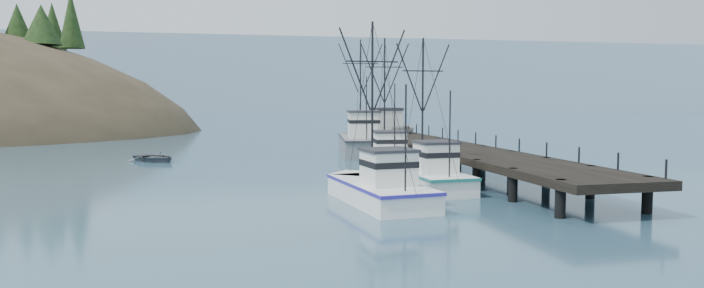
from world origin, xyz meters
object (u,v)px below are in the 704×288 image
motorboat (155,161)px  trawler_mid (378,189)px  pier (454,150)px  trawler_far (386,159)px  trawler_near (427,176)px  pier_shed (386,120)px  pickup_truck (390,127)px  work_vessel (362,142)px

motorboat → trawler_mid: bearing=-101.3°
pier → trawler_mid: 16.95m
trawler_far → pier: bearing=-27.2°
trawler_mid → trawler_far: 16.83m
pier → trawler_far: size_ratio=3.84×
trawler_near → pier: bearing=57.5°
trawler_near → trawler_far: size_ratio=0.91×
pier_shed → motorboat: size_ratio=0.63×
pickup_truck → pier: bearing=-173.1°
pier_shed → pickup_truck: bearing=-49.4°
pier_shed → pickup_truck: (0.33, -0.39, -0.69)m
pickup_truck → motorboat: (-24.60, -4.71, -2.73)m
pier_shed → motorboat: (-24.26, -5.09, -3.42)m
trawler_mid → work_vessel: (6.66, 29.31, 0.41)m
work_vessel → pickup_truck: size_ratio=2.83×
motorboat → trawler_near: bearing=-88.8°
pier → trawler_near: size_ratio=4.20×
pier → pickup_truck: pickup_truck is taller
trawler_mid → motorboat: 29.88m
trawler_near → pickup_truck: 27.21m
pier → trawler_mid: bearing=-127.9°
trawler_far → pickup_truck: bearing=71.5°
trawler_far → pickup_truck: size_ratio=2.17×
work_vessel → motorboat: work_vessel is taller
trawler_mid → work_vessel: 30.06m
trawler_far → work_vessel: 13.42m
trawler_near → work_vessel: bearing=85.5°
trawler_near → motorboat: 28.92m
pier → work_vessel: 16.40m
work_vessel → pier_shed: (3.37, 2.04, 2.19)m
trawler_near → trawler_mid: bearing=-136.8°
work_vessel → pier_shed: 4.51m
trawler_far → motorboat: size_ratio=2.25×
pier → work_vessel: bearing=103.2°
trawler_mid → pier: bearing=52.1°
work_vessel → motorboat: 21.15m
trawler_near → pickup_truck: trawler_near is taller
trawler_far → pier_shed: trawler_far is taller
pier → trawler_near: trawler_near is taller
trawler_far → pier_shed: bearing=73.1°
trawler_near → pier_shed: 27.57m
motorboat → pier_shed: bearing=-27.9°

